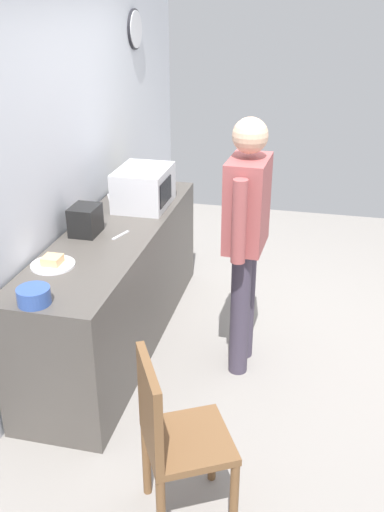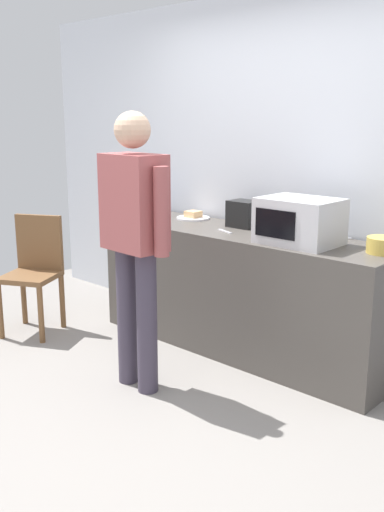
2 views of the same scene
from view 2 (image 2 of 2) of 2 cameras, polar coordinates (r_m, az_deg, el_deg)
ground_plane at (r=3.64m, az=-6.41°, el=-14.72°), size 6.00×6.00×0.00m
back_wall at (r=4.43m, az=9.19°, el=7.98°), size 5.40×0.13×2.60m
kitchen_counter at (r=4.35m, az=4.85°, el=-3.47°), size 2.35×0.62×0.90m
microwave at (r=3.87m, az=10.46°, el=3.37°), size 0.50×0.39×0.30m
sandwich_plate at (r=4.76m, az=0.11°, el=3.87°), size 0.27×0.27×0.07m
salad_bowl at (r=4.99m, az=-4.50°, el=4.60°), size 0.18×0.18×0.09m
cereal_bowl at (r=3.74m, az=18.18°, el=1.00°), size 0.20×0.20×0.10m
toaster at (r=4.41m, az=5.11°, el=4.12°), size 0.22×0.18×0.20m
fork_utensil at (r=4.23m, az=3.23°, el=2.42°), size 0.17×0.07×0.01m
spoon_utensil at (r=4.12m, az=14.14°, el=1.73°), size 0.16×0.09×0.01m
person_standing at (r=3.60m, az=-5.62°, el=2.43°), size 0.59×0.26×1.75m
wooden_chair at (r=4.88m, az=-15.14°, el=-1.13°), size 0.54×0.54×0.94m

